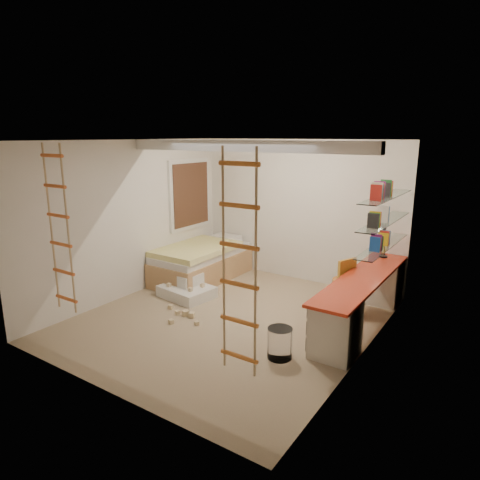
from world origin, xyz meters
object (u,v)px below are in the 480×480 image
Objects in this scene: desk at (362,299)px; swivel_chair at (347,294)px; bed at (202,262)px; play_platform at (186,288)px.

desk is 0.42m from swivel_chair.
bed is 2.88m from swivel_chair.
bed is at bearing 177.90° from swivel_chair.
desk is 3.22m from bed.
swivel_chair is 0.97× the size of play_platform.
swivel_chair is (2.88, -0.11, -0.00)m from bed.
desk reaches higher than bed.
play_platform is at bearing -68.28° from bed.
swivel_chair reaches higher than play_platform.
bed is (-3.20, 0.36, -0.07)m from desk.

